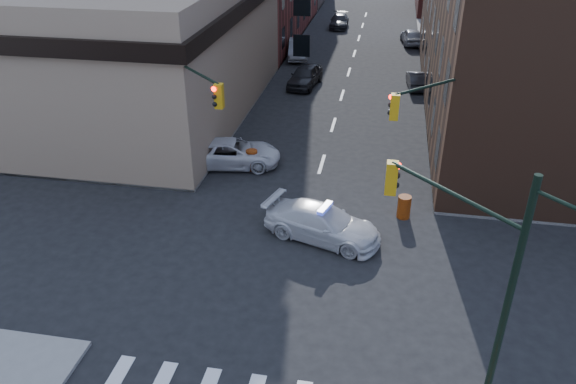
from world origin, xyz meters
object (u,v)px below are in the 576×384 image
at_px(police_car, 323,223).
at_px(pedestrian_b, 146,157).
at_px(pickup, 232,153).
at_px(barrel_road, 404,207).
at_px(barrel_bank, 252,160).
at_px(pedestrian_a, 174,162).
at_px(parked_car_wnear, 305,76).
at_px(parked_car_wfar, 298,49).
at_px(parked_car_enear, 417,80).
at_px(barricade_nw_a, 168,170).

bearing_deg(police_car, pedestrian_b, 83.84).
relative_size(pickup, barrel_road, 4.86).
bearing_deg(barrel_bank, pedestrian_a, -150.69).
xyz_separation_m(parked_car_wnear, barrel_bank, (-0.65, -15.00, -0.25)).
height_order(parked_car_wfar, parked_car_enear, parked_car_wfar).
xyz_separation_m(pickup, pedestrian_b, (-4.15, -2.12, 0.36)).
distance_m(police_car, barricade_nw_a, 9.61).
distance_m(pedestrian_b, barricade_nw_a, 1.45).
distance_m(pedestrian_b, barrel_bank, 5.68).
relative_size(police_car, pedestrian_a, 2.77).
distance_m(parked_car_wnear, parked_car_wfar, 8.09).
bearing_deg(barrel_road, pedestrian_a, 172.21).
distance_m(pickup, pedestrian_b, 4.67).
bearing_deg(barrel_road, pedestrian_b, 172.15).
relative_size(police_car, parked_car_wfar, 1.07).
bearing_deg(pedestrian_a, pickup, 57.67).
bearing_deg(parked_car_wnear, pedestrian_a, -96.40).
bearing_deg(police_car, parked_car_wnear, 28.05).
xyz_separation_m(police_car, barricade_nw_a, (-8.72, 4.03, -0.11)).
height_order(parked_car_wnear, barricade_nw_a, parked_car_wnear).
xyz_separation_m(parked_car_enear, barricade_nw_a, (-13.25, -18.28, 0.02)).
xyz_separation_m(barrel_bank, barricade_nw_a, (-4.02, -2.15, 0.09)).
xyz_separation_m(pedestrian_b, barrel_bank, (5.35, 1.83, -0.54)).
distance_m(police_car, parked_car_wfar, 29.64).
relative_size(pedestrian_b, barricade_nw_a, 1.41).
distance_m(police_car, pedestrian_b, 10.96).
distance_m(parked_car_enear, barrel_road, 19.86).
height_order(parked_car_wnear, pedestrian_b, pedestrian_b).
distance_m(parked_car_wnear, barricade_nw_a, 17.77).
relative_size(police_car, barrel_bank, 4.67).
xyz_separation_m(police_car, parked_car_wnear, (-4.05, 21.17, 0.05)).
distance_m(parked_car_wnear, pedestrian_b, 17.87).
bearing_deg(barricade_nw_a, barrel_bank, 39.06).
height_order(parked_car_enear, barricade_nw_a, parked_car_enear).
height_order(pedestrian_b, barricade_nw_a, pedestrian_b).
relative_size(police_car, parked_car_enear, 1.36).
bearing_deg(parked_car_enear, parked_car_wnear, 2.45).
xyz_separation_m(pedestrian_b, barricade_nw_a, (1.34, -0.32, -0.45)).
bearing_deg(parked_car_wnear, barrel_bank, -84.64).
height_order(parked_car_wfar, barricade_nw_a, parked_car_wfar).
xyz_separation_m(pickup, barrel_bank, (1.20, -0.29, -0.18)).
bearing_deg(parked_car_enear, pedestrian_b, 45.85).
bearing_deg(parked_car_wnear, parked_car_wfar, 110.90).
bearing_deg(pickup, barricade_nw_a, 122.15).
distance_m(parked_car_wfar, pedestrian_a, 25.07).
relative_size(pickup, parked_car_wfar, 1.09).
bearing_deg(pedestrian_a, barrel_bank, 43.40).
bearing_deg(parked_car_enear, police_car, 73.46).
bearing_deg(police_car, parked_car_enear, 5.73).
bearing_deg(pedestrian_a, parked_car_wnear, 89.83).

